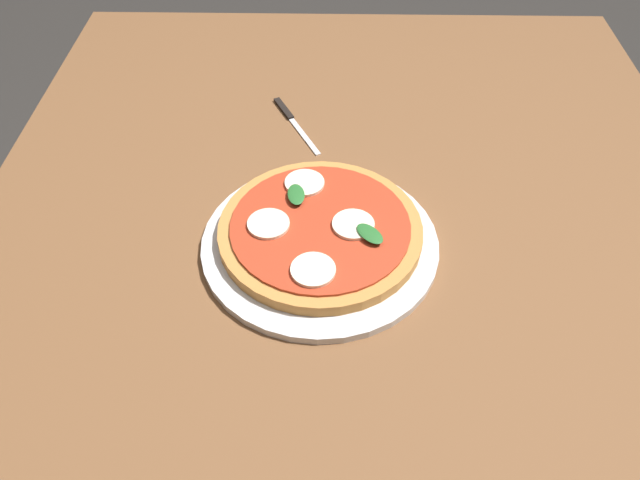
{
  "coord_description": "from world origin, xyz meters",
  "views": [
    {
      "loc": [
        0.59,
        -0.03,
        1.38
      ],
      "look_at": [
        -0.0,
        -0.05,
        0.76
      ],
      "focal_mm": 34.18,
      "sensor_mm": 36.0,
      "label": 1
    }
  ],
  "objects": [
    {
      "name": "ground_plane",
      "position": [
        0.0,
        0.0,
        0.0
      ],
      "size": [
        6.0,
        6.0,
        0.0
      ],
      "primitive_type": "plane",
      "color": "#2D2B28"
    },
    {
      "name": "dining_table",
      "position": [
        0.0,
        0.0,
        0.66
      ],
      "size": [
        1.41,
        1.13,
        0.75
      ],
      "color": "brown",
      "rests_on": "ground_plane"
    },
    {
      "name": "serving_tray",
      "position": [
        -0.0,
        -0.05,
        0.76
      ],
      "size": [
        0.33,
        0.33,
        0.01
      ],
      "primitive_type": "cylinder",
      "color": "silver",
      "rests_on": "dining_table"
    },
    {
      "name": "pizza",
      "position": [
        -0.01,
        -0.05,
        0.77
      ],
      "size": [
        0.29,
        0.29,
        0.03
      ],
      "color": "#C6843F",
      "rests_on": "serving_tray"
    },
    {
      "name": "knife",
      "position": [
        -0.3,
        -0.1,
        0.75
      ],
      "size": [
        0.16,
        0.09,
        0.01
      ],
      "color": "black",
      "rests_on": "dining_table"
    }
  ]
}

